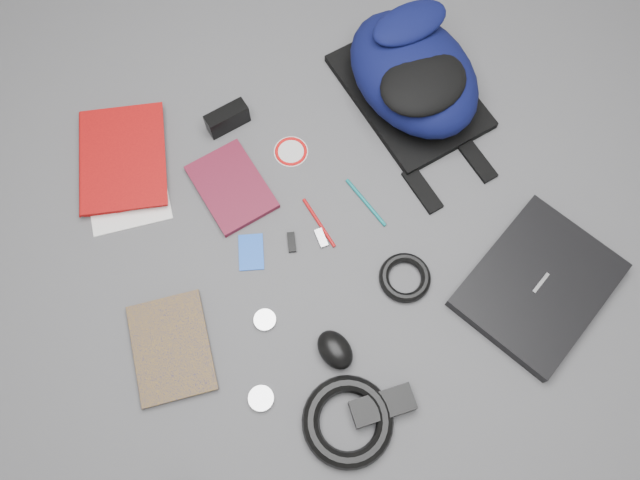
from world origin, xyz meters
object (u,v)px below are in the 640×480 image
object	(u,v)px
dvd_case	(232,187)
comic_book	(134,357)
power_brick	(382,406)
mouse	(335,350)
backpack	(413,73)
laptop	(538,285)
textbook_red	(79,164)
compact_camera	(227,119)

from	to	relation	value
dvd_case	comic_book	bearing A→B (deg)	-146.86
dvd_case	power_brick	distance (m)	0.63
comic_book	mouse	distance (m)	0.45
power_brick	backpack	bearing A→B (deg)	65.45
laptop	mouse	distance (m)	0.50
dvd_case	power_brick	bearing A→B (deg)	-87.68
backpack	laptop	bearing A→B (deg)	-93.25
comic_book	laptop	bearing A→B (deg)	-4.44
comic_book	power_brick	world-z (taller)	power_brick
comic_book	dvd_case	distance (m)	0.46
backpack	textbook_red	distance (m)	0.86
comic_book	power_brick	distance (m)	0.56
comic_book	mouse	world-z (taller)	mouse
laptop	power_brick	size ratio (longest dim) A/B	2.53
comic_book	compact_camera	world-z (taller)	compact_camera
backpack	comic_book	size ratio (longest dim) A/B	1.87
backpack	compact_camera	world-z (taller)	backpack
compact_camera	power_brick	distance (m)	0.80
mouse	laptop	bearing A→B (deg)	-17.87
laptop	compact_camera	xyz separation A→B (m)	(-0.54, 0.67, 0.01)
backpack	compact_camera	distance (m)	0.48
laptop	comic_book	size ratio (longest dim) A/B	1.50
comic_book	dvd_case	bearing A→B (deg)	50.14
compact_camera	mouse	size ratio (longest dim) A/B	1.14
laptop	mouse	xyz separation A→B (m)	(-0.50, 0.02, 0.01)
comic_book	dvd_case	world-z (taller)	comic_book
textbook_red	dvd_case	world-z (taller)	textbook_red
compact_camera	laptop	bearing A→B (deg)	-62.24
backpack	comic_book	world-z (taller)	backpack
power_brick	compact_camera	bearing A→B (deg)	100.16
dvd_case	mouse	size ratio (longest dim) A/B	2.23
power_brick	mouse	bearing A→B (deg)	112.95
laptop	compact_camera	distance (m)	0.86
compact_camera	dvd_case	bearing A→B (deg)	-116.61
mouse	comic_book	bearing A→B (deg)	146.11
backpack	laptop	xyz separation A→B (m)	(0.07, -0.59, -0.07)
laptop	comic_book	world-z (taller)	laptop
laptop	mouse	bearing A→B (deg)	148.83
laptop	dvd_case	bearing A→B (deg)	111.70
comic_book	power_brick	bearing A→B (deg)	-25.45
textbook_red	comic_book	bearing A→B (deg)	-76.79
backpack	laptop	world-z (taller)	backpack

